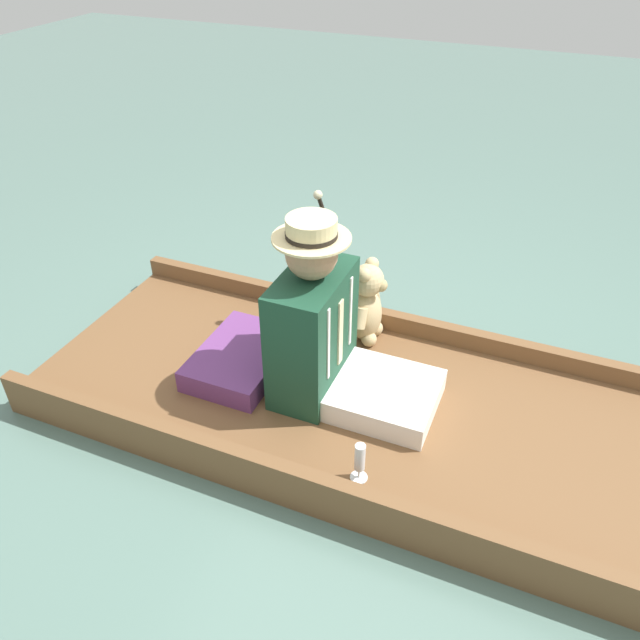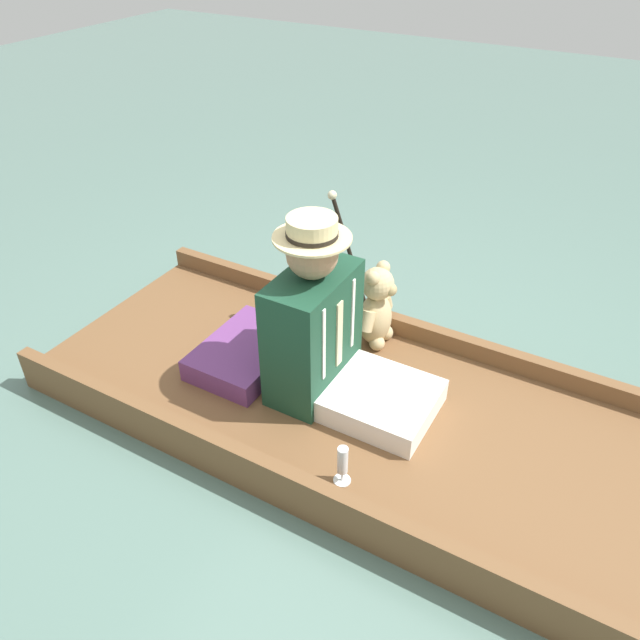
{
  "view_description": "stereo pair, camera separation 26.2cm",
  "coord_description": "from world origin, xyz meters",
  "px_view_note": "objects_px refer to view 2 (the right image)",
  "views": [
    {
      "loc": [
        1.97,
        0.71,
        2.0
      ],
      "look_at": [
        0.0,
        -0.11,
        0.49
      ],
      "focal_mm": 35.0,
      "sensor_mm": 36.0,
      "label": 1
    },
    {
      "loc": [
        1.86,
        0.95,
        2.0
      ],
      "look_at": [
        0.0,
        -0.11,
        0.49
      ],
      "focal_mm": 35.0,
      "sensor_mm": 36.0,
      "label": 2
    }
  ],
  "objects_px": {
    "wine_glass": "(343,463)",
    "walking_cane": "(350,252)",
    "teddy_bear": "(377,308)",
    "seated_person": "(326,336)"
  },
  "relations": [
    {
      "from": "wine_glass",
      "to": "walking_cane",
      "type": "distance_m",
      "value": 1.08
    },
    {
      "from": "teddy_bear",
      "to": "walking_cane",
      "type": "distance_m",
      "value": 0.3
    },
    {
      "from": "seated_person",
      "to": "walking_cane",
      "type": "height_order",
      "value": "seated_person"
    },
    {
      "from": "wine_glass",
      "to": "walking_cane",
      "type": "bearing_deg",
      "value": -153.41
    },
    {
      "from": "seated_person",
      "to": "wine_glass",
      "type": "xyz_separation_m",
      "value": [
        0.43,
        0.31,
        -0.2
      ]
    },
    {
      "from": "teddy_bear",
      "to": "wine_glass",
      "type": "height_order",
      "value": "teddy_bear"
    },
    {
      "from": "wine_glass",
      "to": "seated_person",
      "type": "bearing_deg",
      "value": -143.96
    },
    {
      "from": "seated_person",
      "to": "walking_cane",
      "type": "relative_size",
      "value": 1.15
    },
    {
      "from": "teddy_bear",
      "to": "walking_cane",
      "type": "relative_size",
      "value": 0.6
    },
    {
      "from": "seated_person",
      "to": "walking_cane",
      "type": "bearing_deg",
      "value": -153.27
    }
  ]
}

